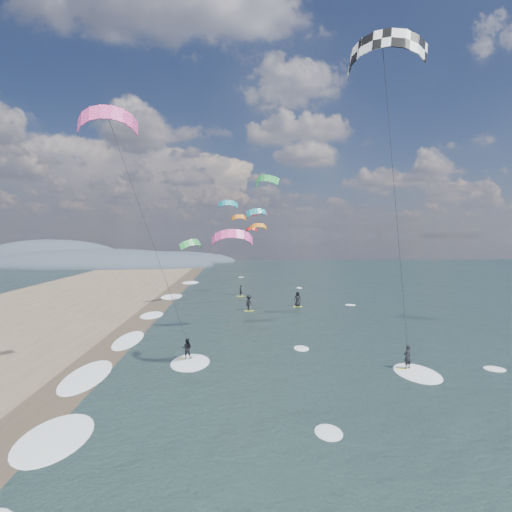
{
  "coord_description": "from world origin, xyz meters",
  "views": [
    {
      "loc": [
        -2.65,
        -20.0,
        8.5
      ],
      "look_at": [
        -1.0,
        12.0,
        7.0
      ],
      "focal_mm": 30.0,
      "sensor_mm": 36.0,
      "label": 1
    }
  ],
  "objects": [
    {
      "name": "coastal_hills",
      "position": [
        -44.84,
        107.86,
        0.0
      ],
      "size": [
        80.0,
        41.0,
        15.0
      ],
      "color": "#3D4756",
      "rests_on": "ground"
    },
    {
      "name": "shoreline_surf",
      "position": [
        -10.8,
        14.75,
        0.0
      ],
      "size": [
        2.4,
        79.4,
        0.11
      ],
      "color": "white",
      "rests_on": "ground"
    },
    {
      "name": "kitesurfer_near_a",
      "position": [
        5.32,
        1.55,
        13.92
      ],
      "size": [
        7.63,
        8.95,
        18.68
      ],
      "color": "#CEDC26",
      "rests_on": "ground"
    },
    {
      "name": "kitesurfer_near_b",
      "position": [
        -8.11,
        5.24,
        9.89
      ],
      "size": [
        6.75,
        8.32,
        15.96
      ],
      "color": "#CEDC26",
      "rests_on": "ground"
    },
    {
      "name": "bg_kite_field",
      "position": [
        -0.82,
        52.49,
        11.4
      ],
      "size": [
        14.15,
        77.59,
        8.75
      ],
      "color": "red",
      "rests_on": "ground"
    },
    {
      "name": "ground",
      "position": [
        0.0,
        0.0,
        0.0
      ],
      "size": [
        260.0,
        260.0,
        0.0
      ],
      "primitive_type": "plane",
      "color": "black",
      "rests_on": "ground"
    },
    {
      "name": "wet_sand_strip",
      "position": [
        -12.0,
        10.0,
        0.0
      ],
      "size": [
        3.0,
        240.0,
        0.0
      ],
      "primitive_type": "cube",
      "color": "#382D23",
      "rests_on": "ground"
    },
    {
      "name": "far_kitesurfers",
      "position": [
        0.94,
        30.58,
        0.9
      ],
      "size": [
        7.83,
        12.83,
        1.82
      ],
      "color": "#CEDC26",
      "rests_on": "ground"
    }
  ]
}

